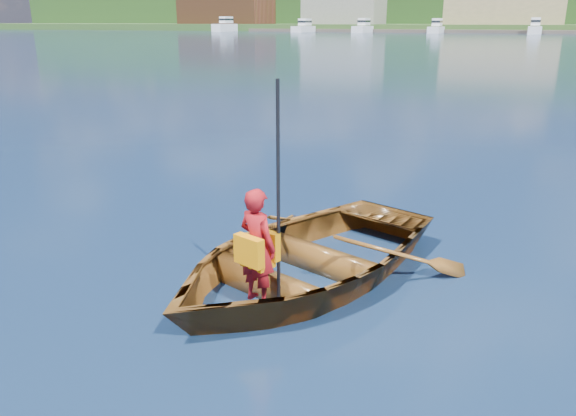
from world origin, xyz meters
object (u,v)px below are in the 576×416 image
object	(u,v)px
marina_yachts	(487,28)
dock	(545,32)
rowboat	(303,256)
child_paddler	(258,246)

from	to	relation	value
marina_yachts	dock	bearing A→B (deg)	19.78
rowboat	dock	xyz separation A→B (m)	(5.24, 148.49, 0.13)
dock	marina_yachts	bearing A→B (deg)	-160.22
dock	marina_yachts	xyz separation A→B (m)	(-13.06, -4.70, 0.95)
rowboat	dock	distance (m)	148.58
rowboat	child_paddler	world-z (taller)	child_paddler
dock	marina_yachts	world-z (taller)	marina_yachts
rowboat	child_paddler	bearing A→B (deg)	-99.42
rowboat	marina_yachts	world-z (taller)	marina_yachts
rowboat	marina_yachts	size ratio (longest dim) A/B	0.03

